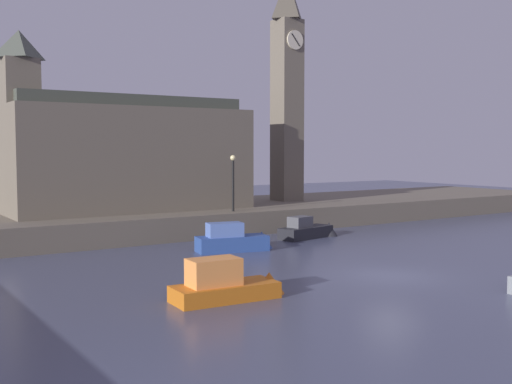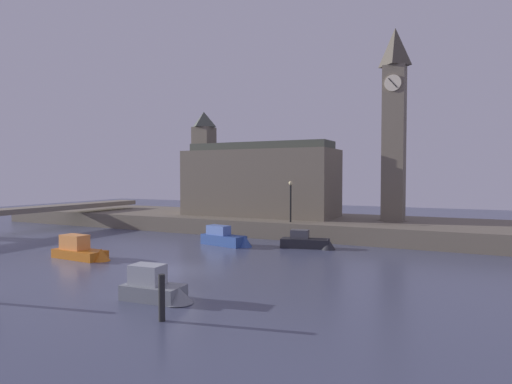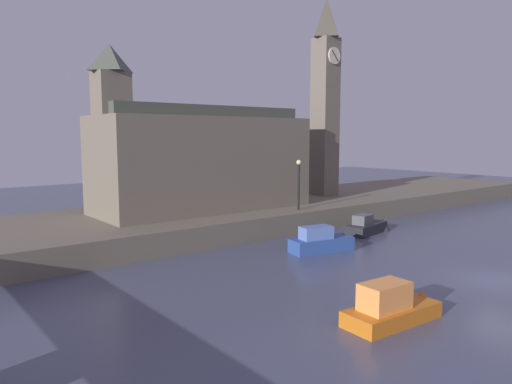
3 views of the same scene
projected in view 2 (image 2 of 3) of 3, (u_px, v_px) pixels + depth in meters
ground_plane at (176, 271)px, 26.47m from camera, size 120.00×120.00×0.00m
far_embankment at (297, 224)px, 44.38m from camera, size 70.00×12.00×1.50m
clock_tower at (394, 122)px, 40.24m from camera, size 2.10×2.16×17.44m
parliament_hall at (256, 179)px, 46.06m from camera, size 15.77×6.14×11.11m
streetlamp at (291, 196)px, 39.48m from camera, size 0.36×0.36×3.66m
mooring_post_right at (162, 298)px, 17.33m from camera, size 0.26×0.26×1.84m
boat_tour_blue at (227, 238)px, 35.87m from camera, size 4.72×2.18×1.62m
boat_cruiser_grey at (157, 288)px, 20.20m from camera, size 3.55×1.67×1.59m
boat_patrol_orange at (84, 251)px, 30.13m from camera, size 4.74×1.82×1.76m
boat_barge_dark at (310, 242)px, 34.57m from camera, size 4.55×2.07×1.46m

